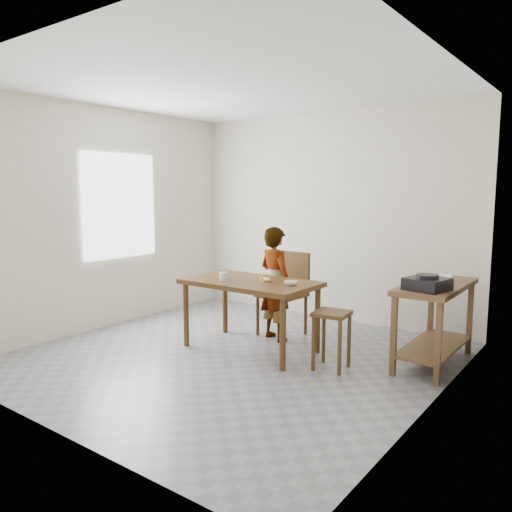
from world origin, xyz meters
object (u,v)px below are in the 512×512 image
Objects in this scene: prep_counter at (434,324)px; child at (275,284)px; dining_chair at (282,294)px; stool at (331,340)px; dining_table at (250,315)px.

prep_counter is 1.75m from child.
dining_chair is at bearing -62.01° from child.
child is at bearing 153.99° from stool.
child is 2.31× the size of stool.
stool is (1.01, -0.66, -0.21)m from dining_chair.
dining_table is 2.51× the size of stool.
dining_table is 1.08× the size of child.
child reaches higher than dining_table.
dining_table is at bearing 106.40° from child.
child reaches higher than dining_chair.
dining_table is 1.86m from prep_counter.
dining_chair is at bearing 146.61° from stool.
child is (-1.71, -0.24, 0.25)m from prep_counter.
prep_counter is at bearing 6.62° from dining_chair.
dining_table is 0.98m from stool.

